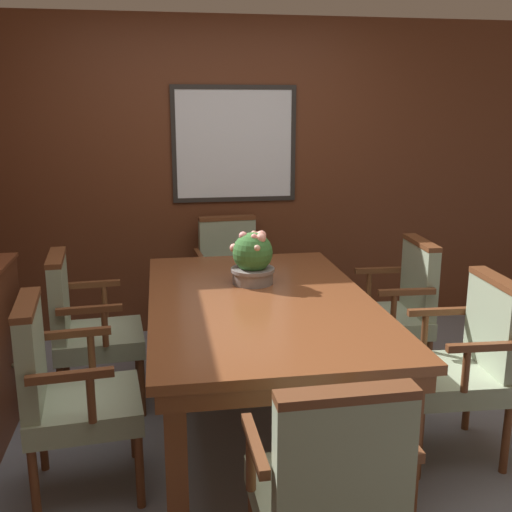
{
  "coord_description": "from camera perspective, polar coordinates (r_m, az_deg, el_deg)",
  "views": [
    {
      "loc": [
        -0.48,
        -2.79,
        1.77
      ],
      "look_at": [
        0.04,
        0.42,
        0.97
      ],
      "focal_mm": 42.0,
      "sensor_mm": 36.0,
      "label": 1
    }
  ],
  "objects": [
    {
      "name": "ground_plane",
      "position": [
        3.34,
        0.49,
        -18.14
      ],
      "size": [
        14.0,
        14.0,
        0.0
      ],
      "primitive_type": "plane",
      "color": "gray"
    },
    {
      "name": "wall_back",
      "position": [
        4.77,
        -3.4,
        7.34
      ],
      "size": [
        7.2,
        0.08,
        2.45
      ],
      "color": "#5B2D19",
      "rests_on": "ground_plane"
    },
    {
      "name": "dining_table",
      "position": [
        3.29,
        0.42,
        -5.54
      ],
      "size": [
        1.2,
        1.97,
        0.77
      ],
      "color": "brown",
      "rests_on": "ground_plane"
    },
    {
      "name": "chair_left_far",
      "position": [
        3.71,
        -15.92,
        -6.31
      ],
      "size": [
        0.55,
        0.56,
        0.96
      ],
      "rotation": [
        0.0,
        0.0,
        1.65
      ],
      "color": "brown",
      "rests_on": "ground_plane"
    },
    {
      "name": "chair_left_near",
      "position": [
        2.93,
        -17.62,
        -12.0
      ],
      "size": [
        0.55,
        0.57,
        0.96
      ],
      "rotation": [
        0.0,
        0.0,
        1.67
      ],
      "color": "brown",
      "rests_on": "ground_plane"
    },
    {
      "name": "chair_right_far",
      "position": [
        4.0,
        13.29,
        -4.66
      ],
      "size": [
        0.53,
        0.55,
        0.96
      ],
      "rotation": [
        0.0,
        0.0,
        -1.61
      ],
      "color": "brown",
      "rests_on": "ground_plane"
    },
    {
      "name": "chair_right_near",
      "position": [
        3.28,
        19.22,
        -9.31
      ],
      "size": [
        0.53,
        0.55,
        0.96
      ],
      "rotation": [
        0.0,
        0.0,
        -1.62
      ],
      "color": "brown",
      "rests_on": "ground_plane"
    },
    {
      "name": "chair_head_far",
      "position": [
        4.62,
        -2.39,
        -1.79
      ],
      "size": [
        0.56,
        0.55,
        0.96
      ],
      "rotation": [
        0.0,
        0.0,
        0.08
      ],
      "color": "brown",
      "rests_on": "ground_plane"
    },
    {
      "name": "chair_head_near",
      "position": [
        2.18,
        7.02,
        -21.21
      ],
      "size": [
        0.54,
        0.52,
        0.96
      ],
      "rotation": [
        0.0,
        0.0,
        3.16
      ],
      "color": "brown",
      "rests_on": "ground_plane"
    },
    {
      "name": "potted_plant",
      "position": [
        3.5,
        -0.32,
        -0.28
      ],
      "size": [
        0.26,
        0.26,
        0.31
      ],
      "color": "gray",
      "rests_on": "dining_table"
    }
  ]
}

